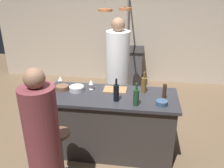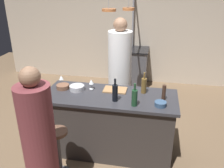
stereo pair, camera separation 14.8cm
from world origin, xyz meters
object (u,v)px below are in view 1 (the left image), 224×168
object	(u,v)px
guest_left	(44,149)
wine_glass_near_right_guest	(91,83)
chef	(118,77)
mixing_bowl_blue	(162,103)
stove_range	(126,67)
mixing_bowl_wooden	(62,88)
wine_bottle_green	(136,97)
bar_stool_left	(61,153)
wine_bottle_amber	(144,85)
wine_glass_near_left_guest	(60,79)
pepper_mill	(164,92)
wine_bottle_dark	(116,92)
cutting_board	(115,90)
mixing_bowl_steel	(77,89)

from	to	relation	value
guest_left	wine_glass_near_right_guest	xyz separation A→B (m)	(0.24, 1.16, 0.25)
chef	mixing_bowl_blue	xyz separation A→B (m)	(0.67, -1.02, 0.09)
stove_range	mixing_bowl_wooden	size ratio (longest dim) A/B	4.94
wine_bottle_green	wine_glass_near_right_guest	distance (m)	0.75
chef	bar_stool_left	size ratio (longest dim) A/B	2.66
stove_range	mixing_bowl_blue	distance (m)	2.76
mixing_bowl_wooden	wine_bottle_green	bearing A→B (deg)	-16.62
wine_bottle_amber	wine_glass_near_left_guest	distance (m)	1.21
chef	mixing_bowl_wooden	xyz separation A→B (m)	(-0.70, -0.75, 0.09)
bar_stool_left	pepper_mill	xyz separation A→B (m)	(1.23, 0.61, 0.63)
bar_stool_left	guest_left	world-z (taller)	guest_left
bar_stool_left	wine_glass_near_left_guest	xyz separation A→B (m)	(-0.24, 0.84, 0.63)
wine_bottle_amber	pepper_mill	bearing A→B (deg)	-33.18
wine_glass_near_right_guest	pepper_mill	bearing A→B (deg)	-8.96
bar_stool_left	wine_bottle_dark	distance (m)	1.01
guest_left	mixing_bowl_blue	bearing A→B (deg)	34.93
bar_stool_left	cutting_board	bearing A→B (deg)	54.05
pepper_mill	cutting_board	bearing A→B (deg)	165.04
pepper_mill	mixing_bowl_blue	bearing A→B (deg)	-101.87
wine_glass_near_right_guest	mixing_bowl_wooden	bearing A→B (deg)	-171.34
wine_bottle_green	wine_glass_near_left_guest	distance (m)	1.21
guest_left	chef	bearing A→B (deg)	74.10
guest_left	cutting_board	size ratio (longest dim) A/B	5.07
cutting_board	mixing_bowl_wooden	world-z (taller)	mixing_bowl_wooden
chef	mixing_bowl_blue	distance (m)	1.22
wine_glass_near_left_guest	mixing_bowl_blue	size ratio (longest dim) A/B	1.00
cutting_board	wine_bottle_green	xyz separation A→B (m)	(0.31, -0.39, 0.10)
chef	cutting_board	bearing A→B (deg)	-86.13
wine_glass_near_right_guest	wine_glass_near_left_guest	distance (m)	0.48
chef	cutting_board	xyz separation A→B (m)	(0.05, -0.67, 0.07)
wine_glass_near_left_guest	mixing_bowl_steel	size ratio (longest dim) A/B	0.71
wine_bottle_dark	mixing_bowl_steel	distance (m)	0.63
chef	stove_range	bearing A→B (deg)	89.90
cutting_board	wine_bottle_dark	distance (m)	0.33
wine_bottle_green	wine_glass_near_right_guest	bearing A→B (deg)	149.91
wine_bottle_dark	pepper_mill	bearing A→B (deg)	12.31
bar_stool_left	mixing_bowl_blue	bearing A→B (deg)	20.19
bar_stool_left	wine_bottle_green	xyz separation A→B (m)	(0.88, 0.39, 0.64)
wine_bottle_green	wine_bottle_amber	size ratio (longest dim) A/B	1.00
bar_stool_left	mixing_bowl_blue	world-z (taller)	mixing_bowl_blue
chef	wine_bottle_dark	xyz separation A→B (m)	(0.10, -0.98, 0.18)
wine_bottle_amber	mixing_bowl_steel	distance (m)	0.93
guest_left	mixing_bowl_wooden	distance (m)	1.13
chef	wine_glass_near_right_guest	distance (m)	0.77
mixing_bowl_blue	guest_left	bearing A→B (deg)	-145.07
bar_stool_left	pepper_mill	size ratio (longest dim) A/B	3.24
wine_glass_near_right_guest	mixing_bowl_wooden	distance (m)	0.41
bar_stool_left	mixing_bowl_wooden	world-z (taller)	mixing_bowl_wooden
wine_bottle_green	mixing_bowl_steel	world-z (taller)	wine_bottle_green
wine_bottle_green	mixing_bowl_wooden	bearing A→B (deg)	163.38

